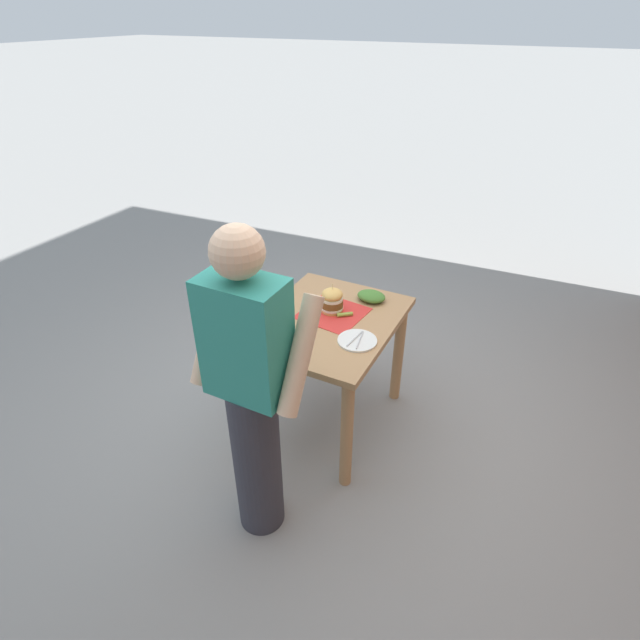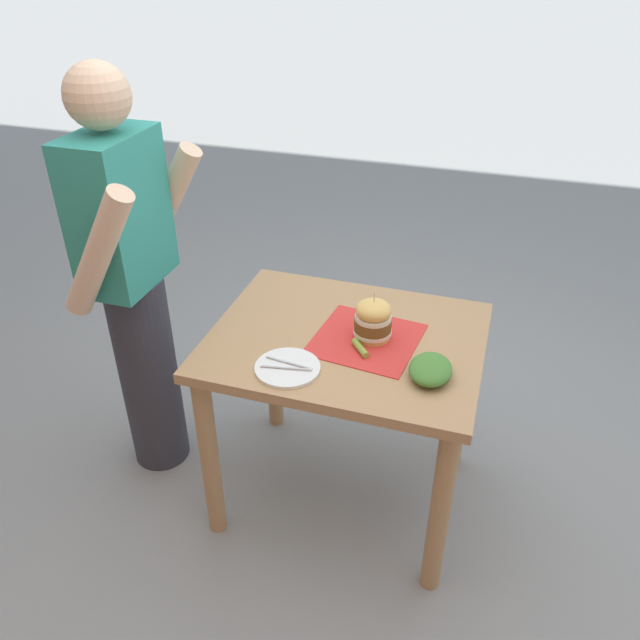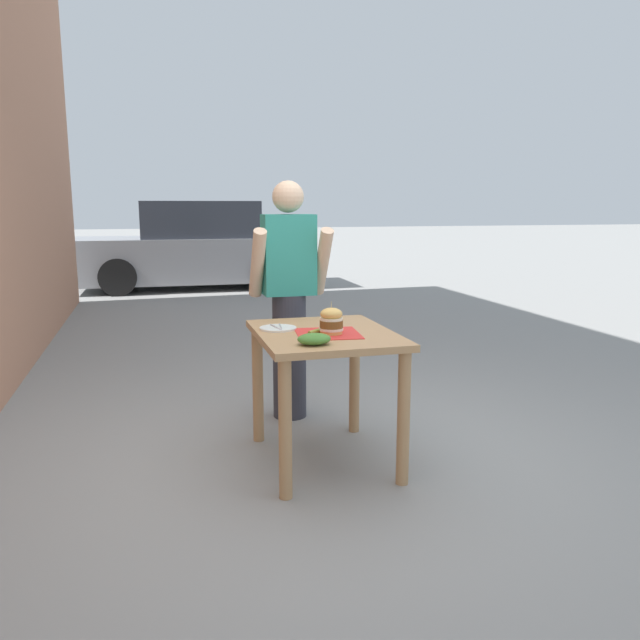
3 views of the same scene
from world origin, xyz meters
name	(u,v)px [view 2 (image 2 of 3)]	position (x,y,z in m)	size (l,w,h in m)	color
ground_plane	(342,490)	(0.00, 0.00, 0.00)	(80.00, 80.00, 0.00)	gray
patio_table	(346,370)	(0.00, 0.00, 0.65)	(0.78, 0.97, 0.80)	tan
serving_paper	(366,338)	(0.00, -0.07, 0.80)	(0.36, 0.36, 0.00)	red
sandwich	(373,320)	(0.02, -0.09, 0.87)	(0.14, 0.14, 0.19)	#E5B25B
pickle_spear	(360,348)	(-0.08, -0.07, 0.81)	(0.02, 0.02, 0.10)	#8EA83D
side_plate_with_forks	(287,368)	(-0.25, 0.14, 0.80)	(0.22, 0.22, 0.02)	white
side_salad	(430,369)	(-0.15, -0.32, 0.83)	(0.18, 0.14, 0.06)	#477F33
diner_across_table	(133,284)	(-0.03, 0.84, 0.88)	(0.55, 0.35, 1.69)	#33333D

